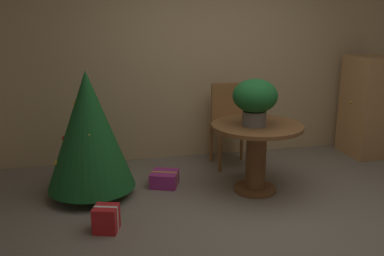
{
  "coord_description": "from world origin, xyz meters",
  "views": [
    {
      "loc": [
        -1.49,
        -3.21,
        1.85
      ],
      "look_at": [
        -0.66,
        0.34,
        0.88
      ],
      "focal_mm": 40.03,
      "sensor_mm": 36.0,
      "label": 1
    }
  ],
  "objects_px": {
    "round_dining_table": "(256,146)",
    "gift_box_purple": "(164,179)",
    "wooden_cabinet": "(368,106)",
    "flower_vase": "(255,98)",
    "gift_box_red": "(106,219)",
    "wooden_chair_far": "(230,120)",
    "holiday_tree": "(89,130)"
  },
  "relations": [
    {
      "from": "holiday_tree",
      "to": "gift_box_red",
      "type": "xyz_separation_m",
      "value": [
        0.11,
        -0.82,
        -0.6
      ]
    },
    {
      "from": "holiday_tree",
      "to": "wooden_chair_far",
      "type": "bearing_deg",
      "value": 20.53
    },
    {
      "from": "wooden_chair_far",
      "to": "wooden_cabinet",
      "type": "xyz_separation_m",
      "value": [
        1.91,
        -0.05,
        0.09
      ]
    },
    {
      "from": "flower_vase",
      "to": "wooden_chair_far",
      "type": "distance_m",
      "value": 1.06
    },
    {
      "from": "round_dining_table",
      "to": "wooden_cabinet",
      "type": "distance_m",
      "value": 2.1
    },
    {
      "from": "round_dining_table",
      "to": "gift_box_purple",
      "type": "relative_size",
      "value": 2.57
    },
    {
      "from": "flower_vase",
      "to": "holiday_tree",
      "type": "height_order",
      "value": "holiday_tree"
    },
    {
      "from": "round_dining_table",
      "to": "wooden_chair_far",
      "type": "bearing_deg",
      "value": 90.0
    },
    {
      "from": "round_dining_table",
      "to": "gift_box_purple",
      "type": "xyz_separation_m",
      "value": [
        -0.93,
        0.36,
        -0.43
      ]
    },
    {
      "from": "wooden_cabinet",
      "to": "round_dining_table",
      "type": "bearing_deg",
      "value": -155.58
    },
    {
      "from": "flower_vase",
      "to": "wooden_cabinet",
      "type": "xyz_separation_m",
      "value": [
        1.96,
        0.91,
        -0.37
      ]
    },
    {
      "from": "gift_box_red",
      "to": "wooden_cabinet",
      "type": "distance_m",
      "value": 3.82
    },
    {
      "from": "round_dining_table",
      "to": "flower_vase",
      "type": "distance_m",
      "value": 0.53
    },
    {
      "from": "gift_box_purple",
      "to": "gift_box_red",
      "type": "bearing_deg",
      "value": -126.52
    },
    {
      "from": "wooden_chair_far",
      "to": "gift_box_red",
      "type": "bearing_deg",
      "value": -137.59
    },
    {
      "from": "round_dining_table",
      "to": "wooden_chair_far",
      "type": "distance_m",
      "value": 0.92
    },
    {
      "from": "flower_vase",
      "to": "holiday_tree",
      "type": "bearing_deg",
      "value": 169.23
    },
    {
      "from": "flower_vase",
      "to": "gift_box_purple",
      "type": "relative_size",
      "value": 1.3
    },
    {
      "from": "round_dining_table",
      "to": "wooden_chair_far",
      "type": "height_order",
      "value": "wooden_chair_far"
    },
    {
      "from": "wooden_cabinet",
      "to": "flower_vase",
      "type": "bearing_deg",
      "value": -155.23
    },
    {
      "from": "wooden_chair_far",
      "to": "wooden_cabinet",
      "type": "relative_size",
      "value": 0.77
    },
    {
      "from": "flower_vase",
      "to": "gift_box_purple",
      "type": "bearing_deg",
      "value": 155.56
    },
    {
      "from": "wooden_chair_far",
      "to": "gift_box_purple",
      "type": "relative_size",
      "value": 2.74
    },
    {
      "from": "round_dining_table",
      "to": "gift_box_purple",
      "type": "height_order",
      "value": "round_dining_table"
    },
    {
      "from": "gift_box_purple",
      "to": "flower_vase",
      "type": "bearing_deg",
      "value": -24.44
    },
    {
      "from": "flower_vase",
      "to": "gift_box_red",
      "type": "xyz_separation_m",
      "value": [
        -1.55,
        -0.5,
        -0.91
      ]
    },
    {
      "from": "flower_vase",
      "to": "gift_box_red",
      "type": "bearing_deg",
      "value": -161.99
    },
    {
      "from": "round_dining_table",
      "to": "wooden_chair_far",
      "type": "relative_size",
      "value": 0.94
    },
    {
      "from": "round_dining_table",
      "to": "holiday_tree",
      "type": "bearing_deg",
      "value": 170.78
    },
    {
      "from": "holiday_tree",
      "to": "gift_box_red",
      "type": "height_order",
      "value": "holiday_tree"
    },
    {
      "from": "gift_box_red",
      "to": "gift_box_purple",
      "type": "distance_m",
      "value": 1.12
    },
    {
      "from": "round_dining_table",
      "to": "wooden_cabinet",
      "type": "height_order",
      "value": "wooden_cabinet"
    }
  ]
}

